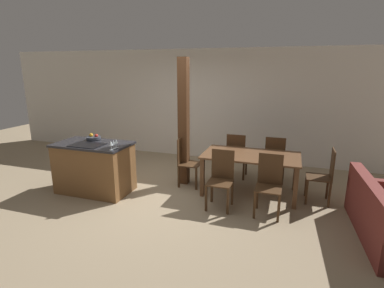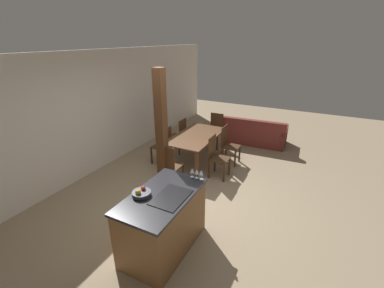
{
  "view_description": "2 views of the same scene",
  "coord_description": "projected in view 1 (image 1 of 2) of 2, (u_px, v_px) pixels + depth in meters",
  "views": [
    {
      "loc": [
        2.22,
        -4.63,
        2.26
      ],
      "look_at": [
        0.6,
        0.2,
        0.95
      ],
      "focal_mm": 28.0,
      "sensor_mm": 36.0,
      "label": 1
    },
    {
      "loc": [
        -3.63,
        -1.97,
        2.93
      ],
      "look_at": [
        0.6,
        0.2,
        0.95
      ],
      "focal_mm": 24.0,
      "sensor_mm": 36.0,
      "label": 2
    }
  ],
  "objects": [
    {
      "name": "ground_plane",
      "position": [
        158.0,
        194.0,
        5.5
      ],
      "size": [
        16.0,
        16.0,
        0.0
      ],
      "primitive_type": "plane",
      "color": "#9E896B"
    },
    {
      "name": "wall_back",
      "position": [
        199.0,
        105.0,
        7.52
      ],
      "size": [
        11.2,
        0.08,
        2.7
      ],
      "color": "silver",
      "rests_on": "ground_plane"
    },
    {
      "name": "kitchen_island",
      "position": [
        94.0,
        167.0,
        5.53
      ],
      "size": [
        1.36,
        0.78,
        0.94
      ],
      "color": "brown",
      "rests_on": "ground_plane"
    },
    {
      "name": "fruit_bowl",
      "position": [
        93.0,
        138.0,
        5.66
      ],
      "size": [
        0.26,
        0.26,
        0.11
      ],
      "color": "#383D47",
      "rests_on": "kitchen_island"
    },
    {
      "name": "wine_glass_near",
      "position": [
        111.0,
        144.0,
        4.9
      ],
      "size": [
        0.06,
        0.06,
        0.15
      ],
      "color": "silver",
      "rests_on": "kitchen_island"
    },
    {
      "name": "wine_glass_middle",
      "position": [
        114.0,
        142.0,
        4.98
      ],
      "size": [
        0.06,
        0.06,
        0.15
      ],
      "color": "silver",
      "rests_on": "kitchen_island"
    },
    {
      "name": "wine_glass_far",
      "position": [
        116.0,
        141.0,
        5.05
      ],
      "size": [
        0.06,
        0.06,
        0.15
      ],
      "color": "silver",
      "rests_on": "kitchen_island"
    },
    {
      "name": "dining_table",
      "position": [
        251.0,
        160.0,
        5.4
      ],
      "size": [
        1.71,
        0.95,
        0.74
      ],
      "color": "brown",
      "rests_on": "ground_plane"
    },
    {
      "name": "dining_chair_near_left",
      "position": [
        221.0,
        178.0,
        4.91
      ],
      "size": [
        0.4,
        0.4,
        0.95
      ],
      "color": "#472D19",
      "rests_on": "ground_plane"
    },
    {
      "name": "dining_chair_near_right",
      "position": [
        269.0,
        184.0,
        4.67
      ],
      "size": [
        0.4,
        0.4,
        0.95
      ],
      "color": "#472D19",
      "rests_on": "ground_plane"
    },
    {
      "name": "dining_chair_far_left",
      "position": [
        236.0,
        155.0,
        6.19
      ],
      "size": [
        0.4,
        0.4,
        0.95
      ],
      "rotation": [
        0.0,
        0.0,
        3.14
      ],
      "color": "#472D19",
      "rests_on": "ground_plane"
    },
    {
      "name": "dining_chair_far_right",
      "position": [
        275.0,
        159.0,
        5.95
      ],
      "size": [
        0.4,
        0.4,
        0.95
      ],
      "rotation": [
        0.0,
        0.0,
        3.14
      ],
      "color": "#472D19",
      "rests_on": "ground_plane"
    },
    {
      "name": "dining_chair_head_end",
      "position": [
        187.0,
        161.0,
        5.81
      ],
      "size": [
        0.4,
        0.4,
        0.95
      ],
      "rotation": [
        0.0,
        0.0,
        1.57
      ],
      "color": "#472D19",
      "rests_on": "ground_plane"
    },
    {
      "name": "dining_chair_foot_end",
      "position": [
        324.0,
        175.0,
        5.05
      ],
      "size": [
        0.4,
        0.4,
        0.95
      ],
      "rotation": [
        0.0,
        0.0,
        -1.57
      ],
      "color": "#472D19",
      "rests_on": "ground_plane"
    },
    {
      "name": "timber_post",
      "position": [
        184.0,
        123.0,
        5.75
      ],
      "size": [
        0.18,
        0.18,
        2.45
      ],
      "color": "#4C2D19",
      "rests_on": "ground_plane"
    }
  ]
}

